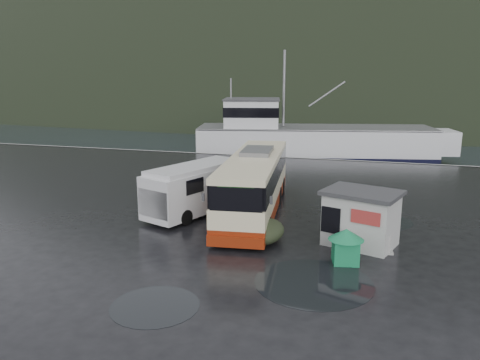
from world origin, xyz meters
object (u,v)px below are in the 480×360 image
(waste_bin_right, at_px, (345,263))
(jersey_barrier_b, at_px, (381,248))
(ticket_kiosk, at_px, (359,244))
(fishing_trawler, at_px, (314,147))
(jersey_barrier_a, at_px, (343,258))
(white_van, at_px, (197,213))
(dome_tent, at_px, (263,242))
(coach_bus, at_px, (254,212))
(waste_bin_left, at_px, (251,236))

(waste_bin_right, distance_m, jersey_barrier_b, 2.39)
(ticket_kiosk, height_order, fishing_trawler, fishing_trawler)
(waste_bin_right, height_order, jersey_barrier_a, waste_bin_right)
(white_van, distance_m, jersey_barrier_b, 9.57)
(waste_bin_right, bearing_deg, fishing_trawler, 99.39)
(dome_tent, relative_size, jersey_barrier_a, 1.59)
(waste_bin_right, xyz_separation_m, fishing_trawler, (-4.78, 28.92, 0.00))
(white_van, bearing_deg, coach_bus, 39.51)
(ticket_kiosk, bearing_deg, waste_bin_right, -83.56)
(white_van, height_order, ticket_kiosk, white_van)
(white_van, distance_m, waste_bin_left, 4.49)
(coach_bus, bearing_deg, jersey_barrier_a, -52.51)
(white_van, xyz_separation_m, jersey_barrier_b, (9.21, -2.61, 0.00))
(coach_bus, distance_m, jersey_barrier_a, 7.07)
(jersey_barrier_a, bearing_deg, dome_tent, 165.40)
(dome_tent, distance_m, ticket_kiosk, 4.11)
(dome_tent, relative_size, fishing_trawler, 0.09)
(waste_bin_left, bearing_deg, ticket_kiosk, 3.05)
(waste_bin_right, height_order, fishing_trawler, fishing_trawler)
(dome_tent, bearing_deg, waste_bin_right, -20.82)
(dome_tent, distance_m, fishing_trawler, 27.60)
(waste_bin_right, xyz_separation_m, jersey_barrier_b, (1.36, 1.97, 0.00))
(ticket_kiosk, bearing_deg, white_van, -177.42)
(waste_bin_right, bearing_deg, jersey_barrier_a, 102.30)
(jersey_barrier_b, bearing_deg, waste_bin_right, -124.52)
(jersey_barrier_b, bearing_deg, jersey_barrier_a, -133.72)
(coach_bus, bearing_deg, waste_bin_right, -54.36)
(jersey_barrier_a, bearing_deg, white_van, 151.93)
(waste_bin_left, bearing_deg, jersey_barrier_b, 0.49)
(jersey_barrier_a, xyz_separation_m, jersey_barrier_b, (1.46, 1.52, 0.00))
(waste_bin_right, distance_m, dome_tent, 3.80)
(white_van, relative_size, jersey_barrier_a, 3.98)
(coach_bus, height_order, waste_bin_left, coach_bus)
(coach_bus, distance_m, ticket_kiosk, 6.43)
(ticket_kiosk, bearing_deg, coach_bus, 167.03)
(coach_bus, distance_m, dome_tent, 4.44)
(white_van, distance_m, jersey_barrier_a, 8.79)
(jersey_barrier_a, bearing_deg, coach_bus, 133.83)
(white_van, bearing_deg, jersey_barrier_a, -7.25)
(white_van, distance_m, dome_tent, 5.38)
(white_van, distance_m, waste_bin_right, 9.09)
(white_van, height_order, fishing_trawler, fishing_trawler)
(white_van, distance_m, ticket_kiosk, 8.67)
(coach_bus, distance_m, waste_bin_right, 7.47)
(ticket_kiosk, height_order, jersey_barrier_b, ticket_kiosk)
(coach_bus, height_order, jersey_barrier_b, coach_bus)
(dome_tent, bearing_deg, fishing_trawler, 92.55)
(waste_bin_right, height_order, jersey_barrier_b, waste_bin_right)
(coach_bus, height_order, dome_tent, coach_bus)
(fishing_trawler, bearing_deg, jersey_barrier_a, -92.52)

